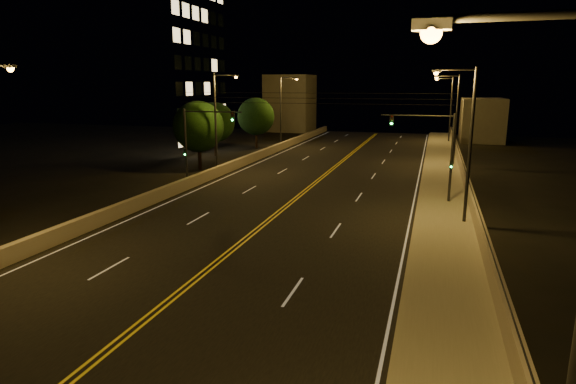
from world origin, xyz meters
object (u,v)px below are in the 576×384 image
(tree_0, at_px, (199,127))
(traffic_signal_left, at_px, (196,139))
(traffic_signal_right, at_px, (438,148))
(streetlight_5, at_px, (218,117))
(streetlight_3, at_px, (449,106))
(tree_2, at_px, (256,116))
(streetlight_6, at_px, (283,107))
(building_tower, at_px, (119,54))
(tree_1, at_px, (215,122))
(streetlight_0, at_px, (562,314))
(streetlight_2, at_px, (454,115))
(streetlight_1, at_px, (466,137))

(tree_0, bearing_deg, traffic_signal_left, -64.13)
(traffic_signal_right, bearing_deg, streetlight_5, 161.61)
(streetlight_3, height_order, tree_2, streetlight_3)
(streetlight_6, relative_size, building_tower, 0.36)
(streetlight_5, height_order, tree_1, streetlight_5)
(streetlight_0, distance_m, tree_2, 59.59)
(tree_0, bearing_deg, building_tower, 144.00)
(streetlight_5, distance_m, tree_0, 3.48)
(building_tower, bearing_deg, streetlight_5, -35.04)
(traffic_signal_right, height_order, tree_0, tree_0)
(streetlight_6, xyz_separation_m, tree_2, (-3.37, -1.24, -1.19))
(tree_2, bearing_deg, streetlight_5, -79.96)
(building_tower, height_order, tree_1, building_tower)
(streetlight_0, relative_size, traffic_signal_left, 1.45)
(streetlight_0, distance_m, streetlight_2, 45.54)
(streetlight_2, distance_m, streetlight_5, 23.85)
(streetlight_1, distance_m, traffic_signal_right, 5.55)
(streetlight_3, height_order, tree_0, streetlight_3)
(traffic_signal_left, distance_m, tree_1, 18.51)
(streetlight_0, bearing_deg, tree_0, 123.57)
(streetlight_3, height_order, traffic_signal_right, streetlight_3)
(streetlight_2, height_order, tree_0, streetlight_2)
(tree_2, bearing_deg, building_tower, -165.75)
(tree_1, height_order, tree_2, tree_2)
(tree_0, bearing_deg, streetlight_0, -56.43)
(streetlight_5, height_order, streetlight_6, same)
(streetlight_3, xyz_separation_m, tree_1, (-26.89, -21.72, -1.40))
(tree_2, bearing_deg, traffic_signal_left, -80.15)
(streetlight_2, bearing_deg, traffic_signal_right, -94.98)
(traffic_signal_right, relative_size, tree_1, 1.02)
(streetlight_6, bearing_deg, traffic_signal_right, -53.44)
(streetlight_3, relative_size, traffic_signal_left, 1.45)
(streetlight_1, bearing_deg, streetlight_3, 90.00)
(traffic_signal_left, bearing_deg, tree_0, 115.87)
(streetlight_0, bearing_deg, traffic_signal_left, 125.58)
(tree_1, bearing_deg, streetlight_2, -0.56)
(building_tower, xyz_separation_m, tree_2, (17.46, 4.43, -8.16))
(streetlight_1, relative_size, traffic_signal_left, 1.45)
(streetlight_1, xyz_separation_m, streetlight_5, (-21.46, 11.81, 0.00))
(traffic_signal_right, bearing_deg, tree_1, 145.71)
(tree_1, distance_m, tree_2, 8.61)
(building_tower, bearing_deg, traffic_signal_left, -44.11)
(streetlight_1, bearing_deg, building_tower, 148.01)
(building_tower, bearing_deg, streetlight_2, -5.66)
(streetlight_2, distance_m, streetlight_6, 23.62)
(tree_1, bearing_deg, tree_0, -74.45)
(streetlight_3, xyz_separation_m, traffic_signal_right, (-1.49, -39.04, -1.35))
(tree_1, bearing_deg, streetlight_6, 60.51)
(building_tower, distance_m, tree_2, 19.78)
(tree_1, xyz_separation_m, tree_2, (2.06, 8.36, 0.21))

